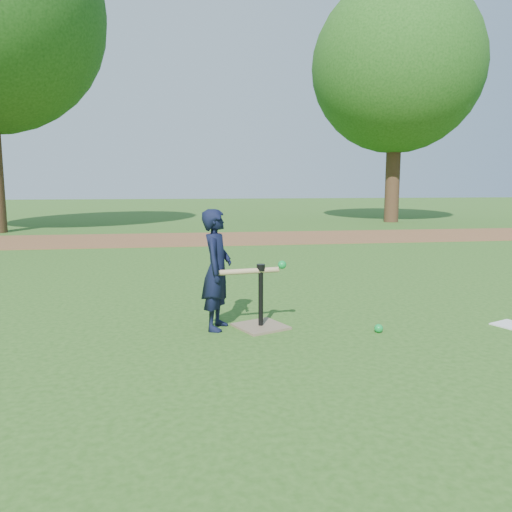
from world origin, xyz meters
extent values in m
plane|color=#285116|center=(0.00, 0.00, 0.00)|extent=(80.00, 80.00, 0.00)
cube|color=brown|center=(0.00, 7.50, 0.01)|extent=(24.00, 3.00, 0.01)
imported|color=black|center=(-0.63, -0.24, 0.57)|extent=(0.38, 0.48, 1.14)
sphere|color=#0D9436|center=(0.84, -0.60, 0.04)|extent=(0.08, 0.08, 0.08)
cube|color=silver|center=(2.20, -0.56, 0.01)|extent=(0.37, 0.33, 0.01)
cube|color=#7D684F|center=(-0.21, -0.27, 0.01)|extent=(0.57, 0.57, 0.02)
cylinder|color=black|center=(-0.21, -0.27, 0.30)|extent=(0.05, 0.05, 0.55)
cylinder|color=black|center=(-0.21, -0.27, 0.58)|extent=(0.08, 0.08, 0.06)
cylinder|color=tan|center=(-0.33, -0.29, 0.55)|extent=(0.60, 0.15, 0.05)
sphere|color=tan|center=(-0.63, -0.33, 0.55)|extent=(0.06, 0.06, 0.06)
sphere|color=#0D9436|center=(-0.02, -0.31, 0.61)|extent=(0.08, 0.08, 0.08)
cylinder|color=#382316|center=(6.50, 12.00, 1.71)|extent=(0.50, 0.50, 3.42)
sphere|color=#285B19|center=(6.50, 12.00, 5.30)|extent=(5.80, 5.80, 5.80)
camera|label=1|loc=(-0.96, -4.84, 1.37)|focal=35.00mm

